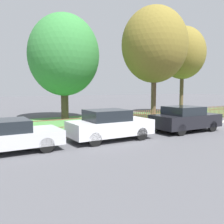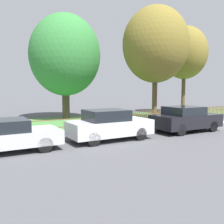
{
  "view_description": "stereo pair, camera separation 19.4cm",
  "coord_description": "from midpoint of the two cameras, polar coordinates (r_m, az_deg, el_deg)",
  "views": [
    {
      "loc": [
        -14.02,
        -11.0,
        2.42
      ],
      "look_at": [
        -7.39,
        0.71,
        1.1
      ],
      "focal_mm": 40.0,
      "sensor_mm": 36.0,
      "label": 1
    },
    {
      "loc": [
        -13.85,
        -11.1,
        2.42
      ],
      "look_at": [
        -7.39,
        0.71,
        1.1
      ],
      "focal_mm": 40.0,
      "sensor_mm": 36.0,
      "label": 2
    }
  ],
  "objects": [
    {
      "name": "park_fence",
      "position": [
        19.22,
        17.19,
        -0.44
      ],
      "size": [
        43.87,
        0.05,
        0.96
      ],
      "color": "brown",
      "rests_on": "ground"
    },
    {
      "name": "grass_strip",
      "position": [
        21.71,
        10.69,
        -0.88
      ],
      "size": [
        43.87,
        6.76,
        0.01
      ],
      "primitive_type": "cube",
      "color": "#477F3D",
      "rests_on": "ground"
    },
    {
      "name": "tree_nearest_kerb",
      "position": [
        19.52,
        -11.23,
        12.6
      ],
      "size": [
        5.31,
        5.31,
        7.91
      ],
      "color": "#473828",
      "rests_on": "ground"
    },
    {
      "name": "tree_mid_park",
      "position": [
        24.19,
        15.6,
        12.85
      ],
      "size": [
        4.14,
        4.14,
        7.96
      ],
      "color": "brown",
      "rests_on": "ground"
    },
    {
      "name": "parked_car_navy_estate",
      "position": [
        14.35,
        16.02,
        -1.46
      ],
      "size": [
        3.86,
        1.88,
        1.39
      ],
      "rotation": [
        0.0,
        0.0,
        0.01
      ],
      "color": "black",
      "rests_on": "ground"
    },
    {
      "name": "parked_car_silver_hatchback",
      "position": [
        10.17,
        -23.4,
        -4.98
      ],
      "size": [
        3.9,
        1.86,
        1.23
      ],
      "rotation": [
        0.0,
        0.0,
        0.02
      ],
      "color": "#BCBCC1",
      "rests_on": "ground"
    },
    {
      "name": "parked_car_black_saloon",
      "position": [
        11.49,
        -1.0,
        -2.94
      ],
      "size": [
        3.88,
        1.75,
        1.42
      ],
      "rotation": [
        0.0,
        0.0,
        0.02
      ],
      "color": "silver",
      "rests_on": "ground"
    },
    {
      "name": "kerb_stone",
      "position": [
        18.0,
        21.66,
        -2.33
      ],
      "size": [
        43.87,
        0.2,
        0.12
      ],
      "primitive_type": "cube",
      "color": "#B2ADA3",
      "rests_on": "ground"
    },
    {
      "name": "ground_plane",
      "position": [
        17.95,
        21.9,
        -2.55
      ],
      "size": [
        120.0,
        120.0,
        0.0
      ],
      "primitive_type": "plane",
      "color": "#4C4C51"
    },
    {
      "name": "tree_behind_motorcycle",
      "position": [
        18.7,
        9.36,
        14.88
      ],
      "size": [
        4.71,
        4.71,
        8.18
      ],
      "color": "brown",
      "rests_on": "ground"
    },
    {
      "name": "covered_motorcycle",
      "position": [
        14.61,
        1.58,
        -1.38
      ],
      "size": [
        1.91,
        0.85,
        1.06
      ],
      "rotation": [
        0.0,
        0.0,
        -0.03
      ],
      "color": "black",
      "rests_on": "ground"
    }
  ]
}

